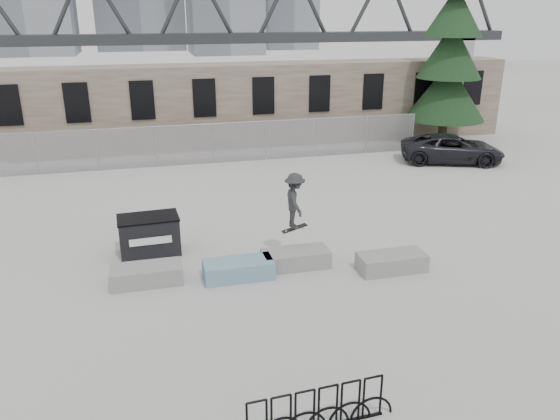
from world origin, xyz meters
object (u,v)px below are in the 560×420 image
object	(u,v)px
suv	(452,149)
bike_rack	(316,410)
planter_far_left	(147,274)
planter_offset	(392,261)
planter_center_left	(238,269)
skateboarder	(295,201)
planter_center_right	(296,258)
dumpster	(149,235)
spruce_tree	(450,56)

from	to	relation	value
suv	bike_rack	bearing A→B (deg)	162.67
planter_far_left	planter_offset	xyz separation A→B (m)	(7.07, -0.96, 0.00)
planter_center_left	skateboarder	distance (m)	2.62
planter_far_left	planter_offset	bearing A→B (deg)	-7.72
planter_center_right	bike_rack	xyz separation A→B (m)	(-1.50, -6.66, 0.16)
skateboarder	suv	bearing A→B (deg)	-48.56
dumpster	suv	world-z (taller)	suv
planter_center_left	skateboarder	bearing A→B (deg)	22.03
bike_rack	planter_center_left	bearing A→B (deg)	92.75
dumpster	spruce_tree	bearing A→B (deg)	31.36
dumpster	planter_center_left	bearing A→B (deg)	-47.26
dumpster	spruce_tree	xyz separation A→B (m)	(16.88, 11.47, 4.25)
planter_center_left	planter_center_right	distance (m)	1.83
planter_offset	spruce_tree	size ratio (longest dim) A/B	0.17
planter_offset	skateboarder	bearing A→B (deg)	151.45
planter_center_right	suv	world-z (taller)	suv
planter_center_left	bike_rack	world-z (taller)	bike_rack
planter_center_left	spruce_tree	world-z (taller)	spruce_tree
planter_center_left	bike_rack	distance (m)	6.38
bike_rack	spruce_tree	bearing A→B (deg)	54.99
planter_center_right	spruce_tree	distance (m)	19.10
suv	skateboarder	world-z (taller)	skateboarder
skateboarder	spruce_tree	bearing A→B (deg)	-42.53
planter_center_left	planter_far_left	bearing A→B (deg)	173.26
planter_offset	spruce_tree	bearing A→B (deg)	55.49
planter_far_left	planter_center_left	size ratio (longest dim) A/B	1.00
planter_center_left	skateboarder	size ratio (longest dim) A/B	1.09
bike_rack	suv	size ratio (longest dim) A/B	0.62
planter_center_left	spruce_tree	bearing A→B (deg)	43.74
planter_center_right	suv	xyz separation A→B (m)	(10.93, 9.60, 0.42)
planter_center_left	spruce_tree	size ratio (longest dim) A/B	0.17
spruce_tree	suv	world-z (taller)	spruce_tree
planter_center_right	skateboarder	bearing A→B (deg)	79.47
planter_offset	suv	bearing A→B (deg)	52.01
planter_far_left	bike_rack	world-z (taller)	bike_rack
bike_rack	planter_center_right	bearing A→B (deg)	77.34
planter_offset	bike_rack	distance (m)	7.09
dumpster	skateboarder	distance (m)	4.78
planter_center_right	dumpster	distance (m)	4.71
planter_center_left	dumpster	distance (m)	3.40
dumpster	spruce_tree	world-z (taller)	spruce_tree
planter_center_right	planter_offset	distance (m)	2.86
planter_far_left	planter_center_right	distance (m)	4.38
spruce_tree	planter_center_left	bearing A→B (deg)	-136.26
dumpster	bike_rack	xyz separation A→B (m)	(2.72, -8.73, -0.18)
planter_center_left	dumpster	size ratio (longest dim) A/B	1.04
planter_center_right	skateboarder	world-z (taller)	skateboarder
planter_far_left	dumpster	xyz separation A→B (m)	(0.16, 2.06, 0.34)
planter_far_left	planter_center_left	distance (m)	2.60
planter_far_left	planter_offset	distance (m)	7.14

